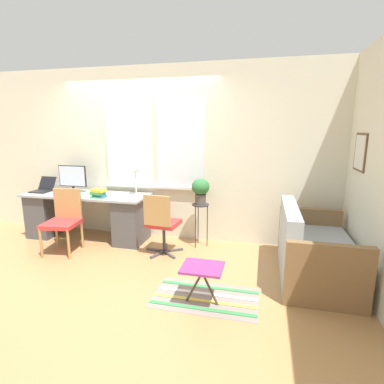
# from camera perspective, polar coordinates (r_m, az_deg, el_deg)

# --- Properties ---
(ground_plane) EXTENTS (14.00, 14.00, 0.00)m
(ground_plane) POSITION_cam_1_polar(r_m,az_deg,el_deg) (4.60, -12.61, -10.71)
(ground_plane) COLOR tan
(wall_back_with_window) EXTENTS (9.00, 0.12, 2.70)m
(wall_back_with_window) POSITION_cam_1_polar(r_m,az_deg,el_deg) (4.93, -9.45, 7.21)
(wall_back_with_window) COLOR beige
(wall_back_with_window) RESTS_ON ground_plane
(wall_right_with_picture) EXTENTS (0.08, 9.00, 2.70)m
(wall_right_with_picture) POSITION_cam_1_polar(r_m,az_deg,el_deg) (3.98, 30.40, 4.53)
(wall_right_with_picture) COLOR beige
(wall_right_with_picture) RESTS_ON ground_plane
(desk) EXTENTS (2.02, 0.65, 0.73)m
(desk) POSITION_cam_1_polar(r_m,az_deg,el_deg) (5.13, -19.30, -4.07)
(desk) COLOR #9EA3A8
(desk) RESTS_ON ground_plane
(laptop) EXTENTS (0.29, 0.35, 0.22)m
(laptop) POSITION_cam_1_polar(r_m,az_deg,el_deg) (5.53, -26.49, 0.64)
(laptop) COLOR black
(laptop) RESTS_ON desk
(monitor) EXTENTS (0.48, 0.17, 0.43)m
(monitor) POSITION_cam_1_polar(r_m,az_deg,el_deg) (5.25, -21.80, 2.55)
(monitor) COLOR black
(monitor) RESTS_ON desk
(keyboard) EXTENTS (0.42, 0.14, 0.02)m
(keyboard) POSITION_cam_1_polar(r_m,az_deg,el_deg) (5.08, -23.51, -0.47)
(keyboard) COLOR silver
(keyboard) RESTS_ON desk
(mouse) EXTENTS (0.05, 0.08, 0.04)m
(mouse) POSITION_cam_1_polar(r_m,az_deg,el_deg) (4.90, -21.06, -0.58)
(mouse) COLOR black
(mouse) RESTS_ON desk
(desk_lamp) EXTENTS (0.13, 0.13, 0.44)m
(desk_lamp) POSITION_cam_1_polar(r_m,az_deg,el_deg) (4.69, -10.72, 3.62)
(desk_lamp) COLOR white
(desk_lamp) RESTS_ON desk
(book_stack) EXTENTS (0.23, 0.18, 0.13)m
(book_stack) POSITION_cam_1_polar(r_m,az_deg,el_deg) (4.72, -17.42, -0.23)
(book_stack) COLOR green
(book_stack) RESTS_ON desk
(desk_chair_wooden) EXTENTS (0.51, 0.51, 0.90)m
(desk_chair_wooden) POSITION_cam_1_polar(r_m,az_deg,el_deg) (4.68, -23.32, -4.77)
(desk_chair_wooden) COLOR #B2844C
(desk_chair_wooden) RESTS_ON ground_plane
(office_chair_swivel) EXTENTS (0.53, 0.54, 0.89)m
(office_chair_swivel) POSITION_cam_1_polar(r_m,az_deg,el_deg) (4.21, -5.80, -5.79)
(office_chair_swivel) COLOR #47474C
(office_chair_swivel) RESTS_ON ground_plane
(couch_loveseat) EXTENTS (0.81, 1.42, 0.86)m
(couch_loveseat) POSITION_cam_1_polar(r_m,az_deg,el_deg) (3.90, 22.00, -10.78)
(couch_loveseat) COLOR #9EA8B2
(couch_loveseat) RESTS_ON ground_plane
(plant_stand) EXTENTS (0.25, 0.25, 0.66)m
(plant_stand) POSITION_cam_1_polar(r_m,az_deg,el_deg) (4.47, 1.61, -3.36)
(plant_stand) COLOR #333338
(plant_stand) RESTS_ON ground_plane
(potted_plant) EXTENTS (0.26, 0.26, 0.38)m
(potted_plant) POSITION_cam_1_polar(r_m,az_deg,el_deg) (4.39, 1.63, 0.55)
(potted_plant) COLOR #514C47
(potted_plant) RESTS_ON plant_stand
(floor_rug_striped) EXTENTS (1.11, 0.63, 0.01)m
(floor_rug_striped) POSITION_cam_1_polar(r_m,az_deg,el_deg) (3.36, 2.57, -19.41)
(floor_rug_striped) COLOR gray
(floor_rug_striped) RESTS_ON ground_plane
(folding_stool) EXTENTS (0.41, 0.35, 0.41)m
(folding_stool) POSITION_cam_1_polar(r_m,az_deg,el_deg) (3.10, 1.96, -14.60)
(folding_stool) COLOR #93337A
(folding_stool) RESTS_ON ground_plane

